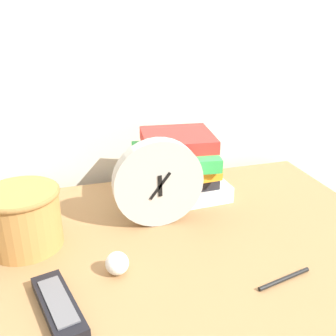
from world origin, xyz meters
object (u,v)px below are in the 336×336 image
object	(u,v)px
desk_clock	(158,183)
basket	(23,216)
crumpled_paper_ball	(117,263)
pen	(284,279)
tv_remote	(58,306)
book_stack	(177,168)

from	to	relation	value
desk_clock	basket	size ratio (longest dim) A/B	1.27
crumpled_paper_ball	pen	distance (m)	0.32
desk_clock	basket	bearing A→B (deg)	-178.37
basket	tv_remote	xyz separation A→B (m)	(0.06, -0.22, -0.06)
tv_remote	pen	world-z (taller)	tv_remote
basket	crumpled_paper_ball	distance (m)	0.23
basket	tv_remote	world-z (taller)	basket
book_stack	crumpled_paper_ball	xyz separation A→B (m)	(-0.20, -0.26, -0.07)
desk_clock	tv_remote	size ratio (longest dim) A/B	1.17
pen	desk_clock	bearing A→B (deg)	122.57
desk_clock	basket	distance (m)	0.30
pen	book_stack	bearing A→B (deg)	103.91
crumpled_paper_ball	pen	xyz separation A→B (m)	(0.29, -0.11, -0.02)
book_stack	pen	size ratio (longest dim) A/B	2.16
crumpled_paper_ball	pen	world-z (taller)	crumpled_paper_ball
desk_clock	pen	xyz separation A→B (m)	(0.17, -0.27, -0.10)
desk_clock	tv_remote	xyz separation A→B (m)	(-0.24, -0.23, -0.09)
book_stack	pen	xyz separation A→B (m)	(0.09, -0.37, -0.08)
crumpled_paper_ball	pen	bearing A→B (deg)	-20.41
basket	pen	world-z (taller)	basket
desk_clock	book_stack	xyz separation A→B (m)	(0.08, 0.10, -0.02)
book_stack	pen	distance (m)	0.39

